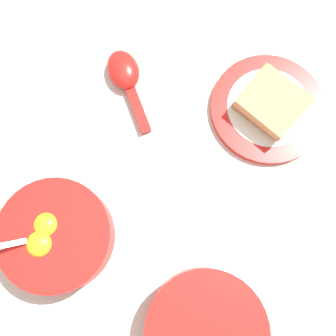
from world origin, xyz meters
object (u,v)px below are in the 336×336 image
object	(u,v)px
toast_sandwich	(272,102)
congee_bowl	(206,330)
soup_spoon	(125,75)
toast_plate	(268,109)
egg_bowl	(56,236)

from	to	relation	value
toast_sandwich	congee_bowl	world-z (taller)	congee_bowl
toast_sandwich	soup_spoon	bearing A→B (deg)	101.91
toast_sandwich	soup_spoon	xyz separation A→B (m)	(-0.05, 0.22, -0.02)
soup_spoon	toast_plate	bearing A→B (deg)	-78.39
toast_sandwich	soup_spoon	distance (m)	0.23
egg_bowl	toast_plate	world-z (taller)	egg_bowl
soup_spoon	congee_bowl	xyz separation A→B (m)	(-0.28, -0.26, 0.02)
toast_plate	congee_bowl	bearing A→B (deg)	-173.41
toast_plate	congee_bowl	distance (m)	0.33
egg_bowl	congee_bowl	bearing A→B (deg)	-96.24
toast_sandwich	congee_bowl	bearing A→B (deg)	-173.54
egg_bowl	soup_spoon	size ratio (longest dim) A/B	1.28
egg_bowl	soup_spoon	distance (m)	0.26
congee_bowl	toast_sandwich	bearing A→B (deg)	6.46
toast_plate	toast_sandwich	xyz separation A→B (m)	(0.00, -0.00, 0.02)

